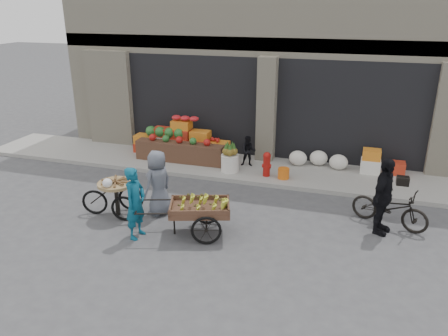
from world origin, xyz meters
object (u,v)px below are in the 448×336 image
(fire_hydrant, at_px, (267,163))
(bicycle, at_px, (390,207))
(vendor_grey, at_px, (158,183))
(vendor_woman, at_px, (135,203))
(tricycle_cart, at_px, (116,193))
(seated_person, at_px, (248,151))
(orange_bucket, at_px, (284,173))
(banana_cart, at_px, (198,206))
(pineapple_bin, at_px, (230,163))
(cyclist, at_px, (383,197))

(fire_hydrant, height_order, bicycle, bicycle)
(vendor_grey, relative_size, bicycle, 0.92)
(fire_hydrant, distance_m, vendor_woman, 4.48)
(vendor_woman, bearing_deg, bicycle, -62.12)
(fire_hydrant, distance_m, tricycle_cart, 4.35)
(vendor_grey, xyz_separation_m, bicycle, (5.22, 0.98, -0.34))
(seated_person, distance_m, vendor_woman, 4.84)
(orange_bucket, distance_m, banana_cart, 3.71)
(banana_cart, bearing_deg, orange_bucket, 51.77)
(pineapple_bin, height_order, fire_hydrant, fire_hydrant)
(fire_hydrant, distance_m, seated_person, 0.96)
(seated_person, xyz_separation_m, vendor_grey, (-1.31, -3.50, 0.21))
(orange_bucket, bearing_deg, vendor_woman, -122.16)
(vendor_woman, height_order, vendor_grey, vendor_woman)
(vendor_woman, xyz_separation_m, vendor_grey, (-0.02, 1.16, -0.01))
(vendor_grey, bearing_deg, cyclist, 117.29)
(bicycle, bearing_deg, banana_cart, 133.13)
(seated_person, distance_m, bicycle, 4.66)
(seated_person, height_order, vendor_grey, vendor_grey)
(orange_bucket, distance_m, seated_person, 1.42)
(pineapple_bin, relative_size, bicycle, 0.30)
(tricycle_cart, bearing_deg, bicycle, -0.04)
(pineapple_bin, relative_size, orange_bucket, 1.62)
(seated_person, bearing_deg, fire_hydrant, -52.88)
(pineapple_bin, distance_m, seated_person, 0.75)
(pineapple_bin, bearing_deg, vendor_woman, -102.34)
(banana_cart, relative_size, vendor_woman, 1.47)
(cyclist, bearing_deg, bicycle, -5.79)
(orange_bucket, bearing_deg, tricycle_cart, -137.22)
(fire_hydrant, xyz_separation_m, vendor_woman, (-1.99, -4.01, 0.29))
(fire_hydrant, relative_size, orange_bucket, 2.22)
(pineapple_bin, distance_m, vendor_grey, 3.07)
(banana_cart, bearing_deg, cyclist, 0.11)
(banana_cart, distance_m, tricycle_cart, 2.17)
(seated_person, bearing_deg, pineapple_bin, -133.69)
(tricycle_cart, bearing_deg, seated_person, 47.67)
(pineapple_bin, distance_m, tricycle_cart, 3.75)
(pineapple_bin, distance_m, banana_cart, 3.59)
(vendor_woman, bearing_deg, orange_bucket, -26.59)
(pineapple_bin, bearing_deg, seated_person, 56.31)
(vendor_woman, distance_m, cyclist, 5.29)
(banana_cart, distance_m, vendor_woman, 1.32)
(orange_bucket, distance_m, vendor_woman, 4.70)
(banana_cart, xyz_separation_m, bicycle, (3.99, 1.64, -0.21))
(pineapple_bin, distance_m, orange_bucket, 1.61)
(pineapple_bin, distance_m, vendor_woman, 4.18)
(fire_hydrant, relative_size, vendor_grey, 0.45)
(vendor_woman, height_order, cyclist, cyclist)
(fire_hydrant, bearing_deg, vendor_woman, -116.38)
(fire_hydrant, bearing_deg, orange_bucket, -5.71)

